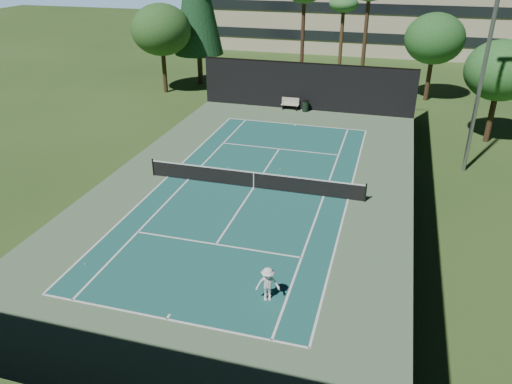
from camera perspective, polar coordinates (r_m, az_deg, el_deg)
ground at (r=29.14m, az=-0.27°, el=0.48°), size 160.00×160.00×0.00m
apron_slab at (r=29.13m, az=-0.27°, el=0.49°), size 18.00×32.00×0.01m
court_surface at (r=29.13m, az=-0.27°, el=0.50°), size 10.97×23.77×0.01m
court_lines at (r=29.13m, az=-0.27°, el=0.51°), size 11.07×23.87×0.01m
tennis_net at (r=28.90m, az=-0.28°, el=1.47°), size 12.90×0.10×1.10m
fence at (r=28.37m, az=-0.25°, el=4.18°), size 18.04×32.05×4.03m
player at (r=19.98m, az=1.35°, el=-10.49°), size 1.09×0.82×1.50m
tennis_ball_a at (r=23.60m, az=-18.91°, el=-7.80°), size 0.08×0.08×0.08m
tennis_ball_b at (r=31.80m, az=-3.26°, el=2.81°), size 0.06×0.06×0.06m
tennis_ball_c at (r=31.53m, az=2.78°, el=2.62°), size 0.07×0.07×0.07m
tennis_ball_d at (r=35.31m, az=-6.34°, el=5.15°), size 0.06×0.06×0.06m
park_bench at (r=43.49m, az=3.93°, el=10.08°), size 1.50×0.45×1.02m
trash_bin at (r=43.08m, az=5.68°, el=9.75°), size 0.56×0.56×0.95m
palm_b at (r=51.77m, az=9.98°, el=20.09°), size 2.80×2.80×8.42m
decid_tree_a at (r=47.80m, az=19.74°, el=16.15°), size 5.12×5.12×7.62m
decid_tree_b at (r=38.52m, az=26.19°, el=12.32°), size 4.80×4.80×7.14m
decid_tree_c at (r=48.64m, az=-10.79°, el=17.74°), size 5.44×5.44×8.09m
campus_building at (r=72.02m, az=10.56°, el=19.21°), size 40.50×12.50×8.30m
light_pole at (r=32.13m, az=24.61°, el=12.82°), size 0.90×0.25×12.22m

